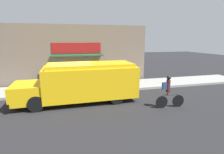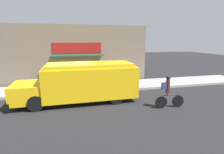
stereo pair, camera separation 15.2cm
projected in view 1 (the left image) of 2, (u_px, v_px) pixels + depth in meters
name	position (u px, v px, depth m)	size (l,w,h in m)	color
ground_plane	(73.00, 95.00, 11.23)	(70.00, 70.00, 0.00)	#232326
sidewalk	(72.00, 89.00, 12.44)	(28.00, 2.58, 0.16)	#999993
storefront	(70.00, 55.00, 13.44)	(12.37, 0.99, 4.62)	#756656
school_bus	(83.00, 82.00, 9.91)	(6.72, 2.63, 2.20)	yellow
cyclist	(169.00, 92.00, 9.01)	(1.59, 0.22, 1.72)	black
trash_bin	(42.00, 81.00, 12.63)	(0.53, 0.53, 0.88)	#38383D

